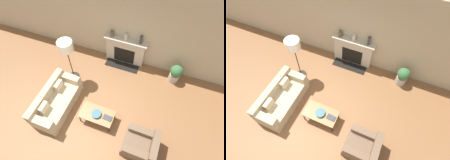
{
  "view_description": "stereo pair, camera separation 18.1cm",
  "coord_description": "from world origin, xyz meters",
  "views": [
    {
      "loc": [
        1.28,
        -1.56,
        5.12
      ],
      "look_at": [
        0.12,
        1.51,
        0.45
      ],
      "focal_mm": 28.0,
      "sensor_mm": 36.0,
      "label": 1
    },
    {
      "loc": [
        1.45,
        -1.5,
        5.12
      ],
      "look_at": [
        0.12,
        1.51,
        0.45
      ],
      "focal_mm": 28.0,
      "sensor_mm": 36.0,
      "label": 2
    }
  ],
  "objects": [
    {
      "name": "ground_plane",
      "position": [
        0.0,
        0.0,
        0.0
      ],
      "size": [
        18.0,
        18.0,
        0.0
      ],
      "primitive_type": "plane",
      "color": "brown"
    },
    {
      "name": "wall_back",
      "position": [
        0.0,
        2.98,
        1.45
      ],
      "size": [
        18.0,
        0.06,
        2.9
      ],
      "color": "#BCAD8E",
      "rests_on": "ground_plane"
    },
    {
      "name": "fireplace",
      "position": [
        0.12,
        2.84,
        0.51
      ],
      "size": [
        1.52,
        0.59,
        1.05
      ],
      "color": "beige",
      "rests_on": "ground_plane"
    },
    {
      "name": "couch",
      "position": [
        -1.26,
        0.24,
        0.3
      ],
      "size": [
        0.84,
        1.82,
        0.74
      ],
      "rotation": [
        0.0,
        0.0,
        1.57
      ],
      "color": "tan",
      "rests_on": "ground_plane"
    },
    {
      "name": "armchair_near",
      "position": [
        1.56,
        -0.1,
        0.29
      ],
      "size": [
        0.88,
        0.77,
        0.76
      ],
      "rotation": [
        0.0,
        0.0,
        -1.57
      ],
      "color": "brown",
      "rests_on": "ground_plane"
    },
    {
      "name": "coffee_table",
      "position": [
        0.12,
        0.26,
        0.36
      ],
      "size": [
        1.01,
        0.55,
        0.39
      ],
      "color": "olive",
      "rests_on": "ground_plane"
    },
    {
      "name": "bowl",
      "position": [
        0.12,
        0.24,
        0.44
      ],
      "size": [
        0.28,
        0.28,
        0.07
      ],
      "color": "#38667A",
      "rests_on": "coffee_table"
    },
    {
      "name": "book",
      "position": [
        0.46,
        0.25,
        0.41
      ],
      "size": [
        0.26,
        0.17,
        0.02
      ],
      "rotation": [
        0.0,
        0.0,
        -0.05
      ],
      "color": "#38383D",
      "rests_on": "coffee_table"
    },
    {
      "name": "floor_lamp",
      "position": [
        -1.33,
        1.47,
        1.41
      ],
      "size": [
        0.46,
        0.46,
        1.67
      ],
      "color": "black",
      "rests_on": "ground_plane"
    },
    {
      "name": "mantel_vase_left",
      "position": [
        -0.38,
        2.85,
        1.16
      ],
      "size": [
        0.12,
        0.12,
        0.22
      ],
      "color": "brown",
      "rests_on": "fireplace"
    },
    {
      "name": "mantel_vase_center_left",
      "position": [
        0.11,
        2.85,
        1.17
      ],
      "size": [
        0.12,
        0.12,
        0.23
      ],
      "color": "beige",
      "rests_on": "fireplace"
    },
    {
      "name": "mantel_vase_center_right",
      "position": [
        0.63,
        2.85,
        1.21
      ],
      "size": [
        0.09,
        0.09,
        0.31
      ],
      "color": "#3D383D",
      "rests_on": "fireplace"
    },
    {
      "name": "potted_plant",
      "position": [
        2.03,
        2.59,
        0.38
      ],
      "size": [
        0.42,
        0.42,
        0.71
      ],
      "color": "#B2A899",
      "rests_on": "ground_plane"
    }
  ]
}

